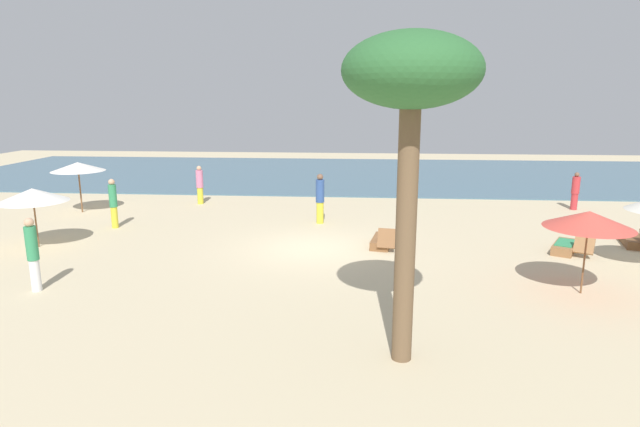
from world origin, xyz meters
TOP-DOWN VIEW (x-y plane):
  - ground_plane at (0.00, 0.00)m, footprint 60.00×60.00m
  - ocean_water at (0.00, 17.00)m, footprint 48.00×16.00m
  - umbrella_1 at (-10.40, 4.74)m, footprint 2.19×2.19m
  - umbrella_2 at (-9.05, -0.51)m, footprint 2.19×2.19m
  - umbrella_3 at (7.13, -3.42)m, footprint 2.13×2.13m
  - lounger_0 at (8.13, 0.26)m, footprint 1.32×1.76m
  - lounger_1 at (2.29, 0.47)m, footprint 0.85×1.71m
  - lounger_2 at (10.67, 1.19)m, footprint 0.98×1.77m
  - person_0 at (-0.03, 3.54)m, footprint 0.35×0.35m
  - person_1 at (10.90, 6.94)m, footprint 0.40×0.40m
  - person_2 at (3.58, 6.94)m, footprint 0.29×0.29m
  - person_3 at (-6.67, -4.34)m, footprint 0.39×0.39m
  - person_4 at (-5.86, 6.91)m, footprint 0.43×0.43m
  - person_5 at (-7.71, 2.19)m, footprint 0.29×0.29m
  - palm_1 at (2.36, -7.17)m, footprint 2.38×2.38m

SIDE VIEW (x-z plane):
  - ground_plane at x=0.00m, z-range 0.00..0.00m
  - ocean_water at x=0.00m, z-range 0.00..0.06m
  - lounger_2 at x=10.67m, z-range -0.18..0.52m
  - lounger_1 at x=2.29m, z-range -0.20..0.54m
  - lounger_0 at x=8.13m, z-range -0.17..0.52m
  - person_1 at x=10.90m, z-range 0.01..1.66m
  - person_4 at x=-5.86m, z-range 0.02..1.79m
  - person_5 at x=-7.71m, z-range 0.04..1.91m
  - person_0 at x=-0.03m, z-range 0.03..1.98m
  - person_3 at x=-6.67m, z-range 0.04..1.96m
  - person_2 at x=3.58m, z-range 0.05..2.01m
  - umbrella_2 at x=-9.05m, z-range 0.76..2.72m
  - umbrella_3 at x=7.13m, z-range 0.85..2.97m
  - umbrella_1 at x=-10.40m, z-range 0.89..3.04m
  - palm_1 at x=2.36m, z-range 2.08..8.01m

